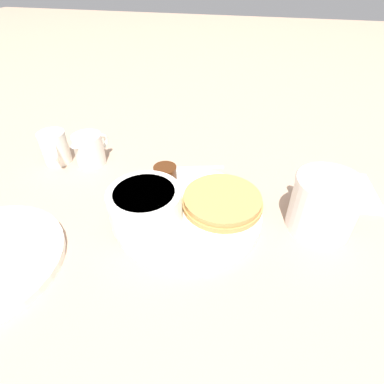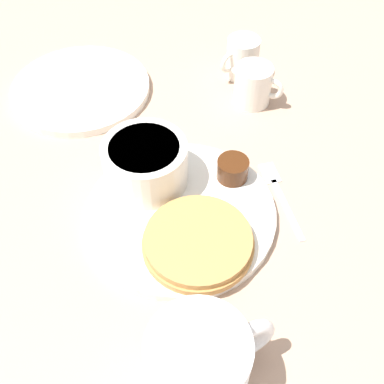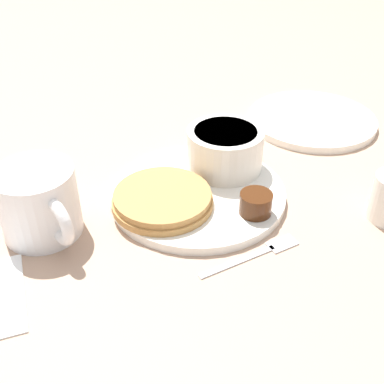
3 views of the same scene
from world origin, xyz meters
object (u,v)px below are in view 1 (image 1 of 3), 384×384
object	(u,v)px
plate	(188,211)
creamer_pitcher_far	(55,147)
coffee_mug	(323,203)
fork	(182,167)
creamer_pitcher_near	(89,149)
bowl	(146,207)

from	to	relation	value
plate	creamer_pitcher_far	distance (m)	0.30
plate	creamer_pitcher_far	bearing A→B (deg)	-107.26
plate	coffee_mug	xyz separation A→B (m)	(-0.02, 0.20, 0.04)
coffee_mug	fork	distance (m)	0.26
creamer_pitcher_near	creamer_pitcher_far	xyz separation A→B (m)	(0.01, -0.07, 0.00)
plate	fork	size ratio (longest dim) A/B	1.81
plate	bowl	world-z (taller)	bowl
coffee_mug	creamer_pitcher_near	size ratio (longest dim) A/B	1.58
plate	bowl	bearing A→B (deg)	-48.98
coffee_mug	fork	xyz separation A→B (m)	(-0.10, -0.24, -0.04)
bowl	creamer_pitcher_near	bearing A→B (deg)	-130.43
coffee_mug	creamer_pitcher_near	bearing A→B (deg)	-100.55
bowl	plate	bearing A→B (deg)	131.02
creamer_pitcher_far	bowl	bearing A→B (deg)	60.74
creamer_pitcher_near	fork	distance (m)	0.18
bowl	coffee_mug	world-z (taller)	coffee_mug
bowl	fork	xyz separation A→B (m)	(-0.17, 0.01, -0.04)
plate	creamer_pitcher_far	world-z (taller)	creamer_pitcher_far
coffee_mug	creamer_pitcher_far	xyz separation A→B (m)	(-0.07, -0.49, -0.01)
bowl	creamer_pitcher_far	world-z (taller)	bowl
creamer_pitcher_near	creamer_pitcher_far	bearing A→B (deg)	-79.14
plate	fork	distance (m)	0.13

